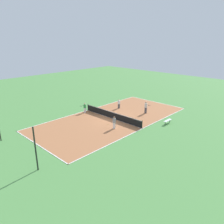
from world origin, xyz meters
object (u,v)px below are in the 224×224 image
object	(u,v)px
bench	(168,121)
player_far_green	(85,107)
player_far_white	(146,107)
player_baseline_gray	(114,122)
tennis_ball_right_alley	(129,117)
tennis_ball_near_net	(134,99)
tennis_ball_far_baseline	(108,124)
tennis_net	(112,115)
player_near_white	(119,103)
fence_post_back_left	(35,149)

from	to	relation	value
bench	player_far_green	xyz separation A→B (m)	(10.68, 4.40, 0.43)
bench	player_far_white	size ratio (longest dim) A/B	0.85
bench	player_far_green	distance (m)	11.55
player_baseline_gray	tennis_ball_right_alley	xyz separation A→B (m)	(1.14, -4.22, -0.81)
bench	tennis_ball_near_net	distance (m)	11.71
player_far_green	tennis_ball_far_baseline	size ratio (longest dim) A/B	20.56
bench	player_baseline_gray	world-z (taller)	player_baseline_gray
tennis_net	player_baseline_gray	distance (m)	3.46
player_near_white	player_far_green	size ratio (longest dim) A/B	0.98
player_near_white	tennis_ball_right_alley	world-z (taller)	player_near_white
tennis_ball_right_alley	fence_post_back_left	world-z (taller)	fence_post_back_left
player_baseline_gray	tennis_net	bearing A→B (deg)	-104.52
player_far_white	tennis_ball_far_baseline	xyz separation A→B (m)	(0.79, 6.76, -0.92)
bench	player_baseline_gray	xyz separation A→B (m)	(3.72, 5.74, 0.48)
tennis_net	tennis_ball_near_net	world-z (taller)	tennis_net
player_far_green	player_baseline_gray	size ratio (longest dim) A/B	0.93
tennis_ball_near_net	tennis_net	bearing A→B (deg)	111.48
tennis_ball_near_net	bench	bearing A→B (deg)	148.75
player_baseline_gray	fence_post_back_left	xyz separation A→B (m)	(-1.29, 10.40, 1.01)
player_far_green	player_far_white	bearing A→B (deg)	146.69
tennis_ball_near_net	tennis_ball_far_baseline	size ratio (longest dim) A/B	1.00
tennis_ball_right_alley	player_baseline_gray	bearing A→B (deg)	105.12
player_baseline_gray	tennis_ball_right_alley	size ratio (longest dim) A/B	22.03
tennis_net	fence_post_back_left	world-z (taller)	fence_post_back_left
player_near_white	player_far_white	size ratio (longest dim) A/B	0.82
bench	player_baseline_gray	bearing A→B (deg)	-32.95
bench	player_near_white	world-z (taller)	player_near_white
player_near_white	fence_post_back_left	world-z (taller)	fence_post_back_left
player_far_green	tennis_ball_near_net	world-z (taller)	player_far_green
bench	tennis_ball_far_baseline	bearing A→B (deg)	-43.19
tennis_ball_right_alley	tennis_ball_near_net	size ratio (longest dim) A/B	1.00
player_far_green	tennis_ball_far_baseline	distance (m)	5.75
player_baseline_gray	player_far_white	bearing A→B (deg)	-147.91
player_far_white	fence_post_back_left	size ratio (longest dim) A/B	0.44
player_far_white	bench	bearing A→B (deg)	-15.30
tennis_ball_right_alley	tennis_net	bearing A→B (deg)	53.64
player_far_green	player_baseline_gray	bearing A→B (deg)	93.85
player_far_green	tennis_net	bearing A→B (deg)	117.16
tennis_ball_right_alley	tennis_ball_far_baseline	bearing A→B (deg)	86.98
tennis_ball_far_baseline	bench	bearing A→B (deg)	-133.19
player_baseline_gray	tennis_ball_near_net	bearing A→B (deg)	-124.31
player_far_white	player_baseline_gray	size ratio (longest dim) A/B	1.11
player_far_white	player_baseline_gray	world-z (taller)	player_far_white
player_far_white	tennis_ball_right_alley	distance (m)	3.08
player_near_white	fence_post_back_left	distance (m)	17.70
player_baseline_gray	tennis_ball_near_net	size ratio (longest dim) A/B	22.03
player_near_white	player_far_green	distance (m)	5.30
player_baseline_gray	tennis_ball_right_alley	world-z (taller)	player_baseline_gray
player_baseline_gray	tennis_ball_far_baseline	xyz separation A→B (m)	(1.35, -0.34, -0.81)
player_near_white	player_far_white	world-z (taller)	player_far_white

